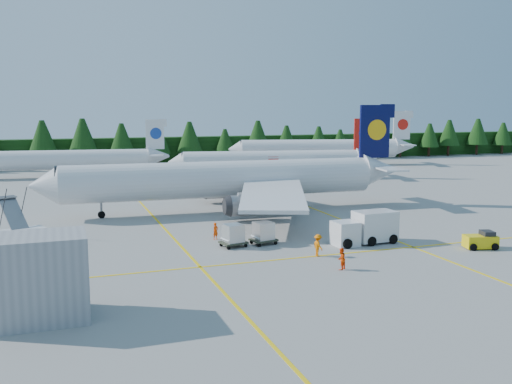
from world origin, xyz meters
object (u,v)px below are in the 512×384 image
object	(u,v)px
airliner_navy	(216,180)
service_truck	(364,228)
airliner_red	(268,161)
airstairs	(20,232)
baggage_tug	(481,240)

from	to	relation	value
airliner_navy	service_truck	distance (m)	22.46
airliner_red	airstairs	size ratio (longest dim) A/B	5.57
airliner_navy	service_truck	world-z (taller)	airliner_navy
airliner_navy	baggage_tug	world-z (taller)	airliner_navy
airstairs	service_truck	size ratio (longest dim) A/B	1.04
airstairs	service_truck	world-z (taller)	airstairs
airliner_navy	airstairs	bearing A→B (deg)	-156.30
airliner_red	airstairs	world-z (taller)	airliner_red
airliner_navy	airstairs	world-z (taller)	airliner_navy
service_truck	baggage_tug	distance (m)	10.45
airliner_red	service_truck	bearing A→B (deg)	-90.41
airstairs	airliner_red	bearing A→B (deg)	21.74
airliner_navy	service_truck	size ratio (longest dim) A/B	7.08
airliner_red	baggage_tug	world-z (taller)	airliner_red
airstairs	baggage_tug	bearing A→B (deg)	-44.83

